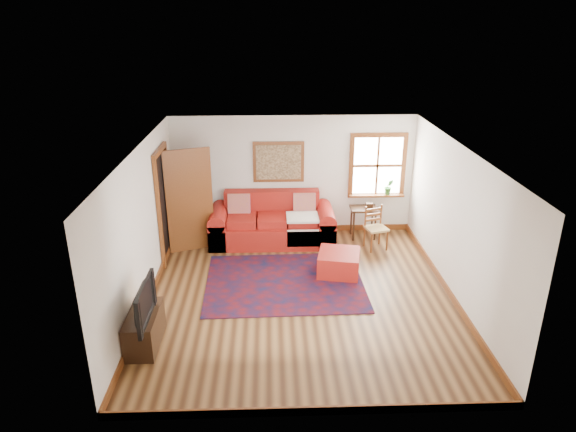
{
  "coord_description": "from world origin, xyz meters",
  "views": [
    {
      "loc": [
        -0.47,
        -7.46,
        4.4
      ],
      "look_at": [
        -0.18,
        0.6,
        1.2
      ],
      "focal_mm": 32.0,
      "sensor_mm": 36.0,
      "label": 1
    }
  ],
  "objects_px": {
    "ladder_back_chair": "(375,226)",
    "media_cabinet": "(144,329)",
    "red_leather_sofa": "(272,226)",
    "red_ottoman": "(339,263)",
    "side_table": "(364,213)"
  },
  "relations": [
    {
      "from": "red_ottoman",
      "to": "side_table",
      "type": "distance_m",
      "value": 1.78
    },
    {
      "from": "ladder_back_chair",
      "to": "media_cabinet",
      "type": "height_order",
      "value": "ladder_back_chair"
    },
    {
      "from": "red_leather_sofa",
      "to": "ladder_back_chair",
      "type": "relative_size",
      "value": 2.95
    },
    {
      "from": "red_leather_sofa",
      "to": "red_ottoman",
      "type": "bearing_deg",
      "value": -51.69
    },
    {
      "from": "ladder_back_chair",
      "to": "media_cabinet",
      "type": "xyz_separation_m",
      "value": [
        -3.88,
        -3.11,
        -0.21
      ]
    },
    {
      "from": "ladder_back_chair",
      "to": "side_table",
      "type": "bearing_deg",
      "value": 106.17
    },
    {
      "from": "red_ottoman",
      "to": "red_leather_sofa",
      "type": "bearing_deg",
      "value": 139.72
    },
    {
      "from": "red_leather_sofa",
      "to": "media_cabinet",
      "type": "bearing_deg",
      "value": -117.5
    },
    {
      "from": "side_table",
      "to": "red_ottoman",
      "type": "bearing_deg",
      "value": -113.93
    },
    {
      "from": "red_leather_sofa",
      "to": "media_cabinet",
      "type": "height_order",
      "value": "red_leather_sofa"
    },
    {
      "from": "side_table",
      "to": "ladder_back_chair",
      "type": "bearing_deg",
      "value": -73.83
    },
    {
      "from": "red_leather_sofa",
      "to": "media_cabinet",
      "type": "relative_size",
      "value": 2.75
    },
    {
      "from": "side_table",
      "to": "media_cabinet",
      "type": "distance_m",
      "value": 5.21
    },
    {
      "from": "red_leather_sofa",
      "to": "ladder_back_chair",
      "type": "xyz_separation_m",
      "value": [
        2.04,
        -0.41,
        0.13
      ]
    },
    {
      "from": "side_table",
      "to": "ladder_back_chair",
      "type": "relative_size",
      "value": 0.77
    }
  ]
}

